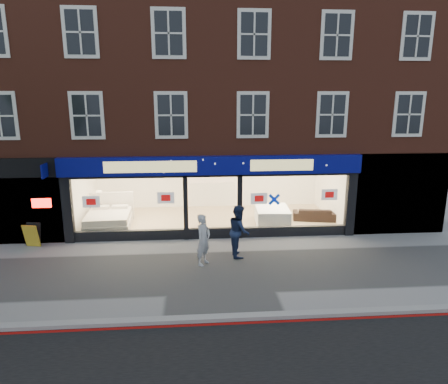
{
  "coord_description": "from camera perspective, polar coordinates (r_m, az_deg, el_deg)",
  "views": [
    {
      "loc": [
        -0.74,
        -11.88,
        5.5
      ],
      "look_at": [
        0.39,
        2.5,
        2.0
      ],
      "focal_mm": 32.0,
      "sensor_mm": 36.0,
      "label": 1
    }
  ],
  "objects": [
    {
      "name": "bedside_table",
      "position": [
        19.51,
        -17.26,
        -2.24
      ],
      "size": [
        0.57,
        0.57,
        0.55
      ],
      "primitive_type": "cube",
      "rotation": [
        0.0,
        0.0,
        0.31
      ],
      "color": "brown",
      "rests_on": "showroom_floor"
    },
    {
      "name": "a_board",
      "position": [
        16.56,
        -25.7,
        -5.55
      ],
      "size": [
        0.64,
        0.48,
        0.89
      ],
      "primitive_type": "cube",
      "rotation": [
        0.0,
        0.0,
        -0.21
      ],
      "color": "gold",
      "rests_on": "ground"
    },
    {
      "name": "ground",
      "position": [
        13.11,
        -0.87,
        -11.18
      ],
      "size": [
        120.0,
        120.0,
        0.0
      ],
      "primitive_type": "plane",
      "color": "gray",
      "rests_on": "ground"
    },
    {
      "name": "sofa",
      "position": [
        18.22,
        12.76,
        -3.08
      ],
      "size": [
        1.96,
        1.06,
        0.54
      ],
      "primitive_type": "imported",
      "rotation": [
        0.0,
        0.0,
        2.95
      ],
      "color": "black",
      "rests_on": "showroom_floor"
    },
    {
      "name": "pedestrian_grey",
      "position": [
        13.3,
        -2.97,
        -6.79
      ],
      "size": [
        0.7,
        0.75,
        1.73
      ],
      "primitive_type": "imported",
      "rotation": [
        0.0,
        0.0,
        0.97
      ],
      "color": "#B2B4BB",
      "rests_on": "ground"
    },
    {
      "name": "display_bed",
      "position": [
        17.48,
        -16.11,
        -3.7
      ],
      "size": [
        1.96,
        2.33,
        1.27
      ],
      "rotation": [
        0.0,
        0.0,
        0.05
      ],
      "color": "beige",
      "rests_on": "showroom_floor"
    },
    {
      "name": "kerb_stone",
      "position": [
        10.52,
        0.19,
        -17.5
      ],
      "size": [
        60.0,
        0.25,
        0.12
      ],
      "primitive_type": "cube",
      "color": "gray",
      "rests_on": "ground"
    },
    {
      "name": "mattress_stack",
      "position": [
        17.39,
        6.88,
        -3.37
      ],
      "size": [
        1.5,
        1.84,
        0.69
      ],
      "rotation": [
        0.0,
        0.0,
        -0.07
      ],
      "color": "white",
      "rests_on": "showroom_floor"
    },
    {
      "name": "showroom_floor",
      "position": [
        17.99,
        -1.94,
        -4.02
      ],
      "size": [
        11.0,
        4.5,
        0.1
      ],
      "primitive_type": "cube",
      "color": "tan",
      "rests_on": "ground"
    },
    {
      "name": "pedestrian_blue",
      "position": [
        13.96,
        2.15,
        -5.54
      ],
      "size": [
        0.74,
        0.93,
        1.84
      ],
      "primitive_type": "imported",
      "rotation": [
        0.0,
        0.0,
        1.62
      ],
      "color": "#192648",
      "rests_on": "ground"
    },
    {
      "name": "building",
      "position": [
        18.86,
        -2.4,
        17.17
      ],
      "size": [
        19.0,
        8.26,
        10.3
      ],
      "color": "brown",
      "rests_on": "ground"
    },
    {
      "name": "kerb_line",
      "position": [
        10.38,
        0.28,
        -18.33
      ],
      "size": [
        60.0,
        0.1,
        0.01
      ],
      "primitive_type": "cube",
      "color": "#8C0A07",
      "rests_on": "ground"
    }
  ]
}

